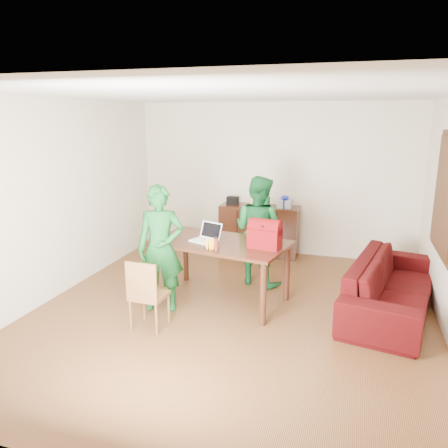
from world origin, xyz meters
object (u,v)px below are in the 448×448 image
(red_bag, at_px, (265,237))
(sofa, at_px, (392,285))
(laptop, at_px, (204,238))
(chair, at_px, (149,308))
(person_near, at_px, (161,249))
(table, at_px, (220,249))
(person_far, at_px, (258,231))
(bottle, at_px, (216,243))

(red_bag, bearing_deg, sofa, 24.32)
(laptop, bearing_deg, chair, -89.88)
(person_near, relative_size, red_bag, 4.09)
(chair, distance_m, sofa, 3.09)
(table, xyz_separation_m, person_far, (0.35, 0.78, 0.09))
(person_near, bearing_deg, bottle, -10.69)
(person_far, distance_m, bottle, 1.21)
(bottle, distance_m, red_bag, 0.62)
(person_near, distance_m, bottle, 0.73)
(bottle, relative_size, red_bag, 0.44)
(person_far, bearing_deg, chair, 84.71)
(laptop, distance_m, red_bag, 0.84)
(table, bearing_deg, person_near, -133.01)
(person_near, height_order, person_far, person_near)
(person_far, bearing_deg, bottle, 98.43)
(bottle, bearing_deg, person_near, -173.13)
(table, relative_size, red_bag, 4.85)
(laptop, relative_size, red_bag, 1.00)
(chair, bearing_deg, person_far, 64.94)
(bottle, bearing_deg, laptop, 130.49)
(sofa, bearing_deg, bottle, 120.17)
(bottle, distance_m, sofa, 2.33)
(person_near, bearing_deg, laptop, 25.65)
(table, height_order, bottle, bottle)
(laptop, xyz_separation_m, bottle, (0.28, -0.33, 0.04))
(person_far, height_order, sofa, person_far)
(person_far, height_order, red_bag, person_far)
(person_near, bearing_deg, table, 18.85)
(table, xyz_separation_m, sofa, (2.22, 0.33, -0.39))
(table, distance_m, person_near, 0.80)
(table, xyz_separation_m, red_bag, (0.63, -0.11, 0.26))
(chair, height_order, person_near, person_near)
(person_far, xyz_separation_m, sofa, (1.87, -0.45, -0.47))
(person_near, bearing_deg, red_bag, -1.78)
(table, relative_size, person_far, 1.19)
(person_far, relative_size, laptop, 4.08)
(bottle, bearing_deg, sofa, 18.47)
(table, relative_size, sofa, 0.83)
(person_far, relative_size, sofa, 0.70)
(person_far, bearing_deg, table, 87.52)
(table, height_order, red_bag, red_bag)
(person_near, relative_size, bottle, 9.40)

